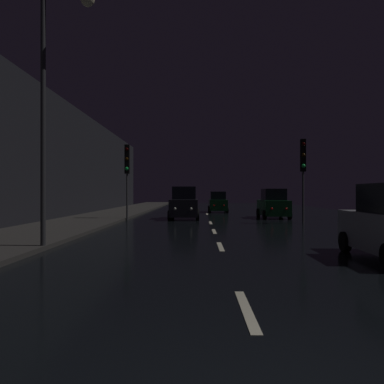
# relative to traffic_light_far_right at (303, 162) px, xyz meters

# --- Properties ---
(ground) EXTENTS (27.83, 84.00, 0.02)m
(ground) POSITION_rel_traffic_light_far_right_xyz_m (-5.41, 4.33, -3.62)
(ground) COLOR black
(sidewalk_left) EXTENTS (4.40, 84.00, 0.15)m
(sidewalk_left) POSITION_rel_traffic_light_far_right_xyz_m (-13.13, 4.33, -3.53)
(sidewalk_left) COLOR #33302D
(sidewalk_left) RESTS_ON ground
(building_facade_left) EXTENTS (0.80, 63.00, 8.22)m
(building_facade_left) POSITION_rel_traffic_light_far_right_xyz_m (-15.73, 0.83, 0.50)
(building_facade_left) COLOR black
(building_facade_left) RESTS_ON ground
(lane_centerline) EXTENTS (0.16, 29.46, 0.01)m
(lane_centerline) POSITION_rel_traffic_light_far_right_xyz_m (-5.41, -4.31, -3.60)
(lane_centerline) COLOR beige
(lane_centerline) RESTS_ON ground
(traffic_light_far_right) EXTENTS (0.35, 0.47, 4.95)m
(traffic_light_far_right) POSITION_rel_traffic_light_far_right_xyz_m (0.00, 0.00, 0.00)
(traffic_light_far_right) COLOR #38383A
(traffic_light_far_right) RESTS_ON ground
(traffic_light_far_left) EXTENTS (0.32, 0.46, 4.96)m
(traffic_light_far_left) POSITION_rel_traffic_light_far_right_xyz_m (-10.82, 2.57, 0.00)
(traffic_light_far_left) COLOR #38383A
(traffic_light_far_left) RESTS_ON ground
(streetlamp_overhead) EXTENTS (1.70, 0.44, 8.09)m
(streetlamp_overhead) POSITION_rel_traffic_light_far_right_xyz_m (-10.60, -10.95, 1.66)
(streetlamp_overhead) COLOR #2D2D30
(streetlamp_overhead) RESTS_ON ground
(car_approaching_headlights) EXTENTS (2.04, 4.41, 2.22)m
(car_approaching_headlights) POSITION_rel_traffic_light_far_right_xyz_m (-7.11, 3.87, -2.59)
(car_approaching_headlights) COLOR black
(car_approaching_headlights) RESTS_ON ground
(car_distant_taillights) EXTENTS (1.76, 3.80, 1.91)m
(car_distant_taillights) POSITION_rel_traffic_light_far_right_xyz_m (-4.34, 13.23, -2.73)
(car_distant_taillights) COLOR #0F3819
(car_distant_taillights) RESTS_ON ground
(car_parked_right_far) EXTENTS (1.91, 4.14, 2.09)m
(car_parked_right_far) POSITION_rel_traffic_light_far_right_xyz_m (-0.80, 4.99, -2.65)
(car_parked_right_far) COLOR #0F3819
(car_parked_right_far) RESTS_ON ground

